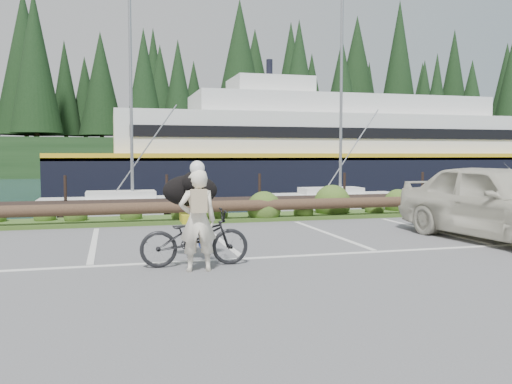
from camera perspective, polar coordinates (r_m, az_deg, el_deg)
ground at (r=9.97m, az=-1.83°, el=-6.62°), size 72.00×72.00×0.00m
harbor_backdrop at (r=88.07m, az=-13.31°, el=2.70°), size 170.00×160.00×30.00m
vegetation_strip at (r=15.12m, az=-6.42°, el=-2.82°), size 34.00×1.60×0.10m
log_rail at (r=14.44m, az=-6.00°, el=-3.34°), size 32.00×0.30×0.60m
bicycle at (r=8.98m, az=-6.48°, el=-4.81°), size 1.79×0.67×0.93m
cyclist at (r=8.52m, az=-6.16°, el=-3.01°), size 0.60×0.40×1.60m
dog at (r=9.46m, az=-6.93°, el=0.15°), size 0.49×0.96×0.55m
parked_car at (r=12.52m, az=24.32°, el=-0.96°), size 2.52×5.08×1.66m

